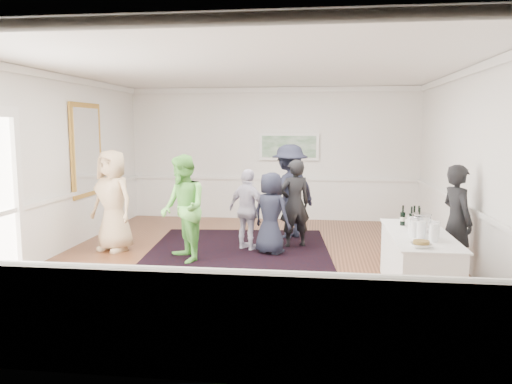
# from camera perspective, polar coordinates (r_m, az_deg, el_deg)

# --- Properties ---
(floor) EXTENTS (8.00, 8.00, 0.00)m
(floor) POSITION_cam_1_polar(r_m,az_deg,el_deg) (8.49, -0.70, -7.96)
(floor) COLOR brown
(floor) RESTS_ON ground
(ceiling) EXTENTS (7.00, 8.00, 0.02)m
(ceiling) POSITION_cam_1_polar(r_m,az_deg,el_deg) (8.24, -0.73, 14.02)
(ceiling) COLOR white
(ceiling) RESTS_ON wall_back
(wall_left) EXTENTS (0.02, 8.00, 3.20)m
(wall_left) POSITION_cam_1_polar(r_m,az_deg,el_deg) (9.36, -22.48, 2.86)
(wall_left) COLOR white
(wall_left) RESTS_ON floor
(wall_right) EXTENTS (0.02, 8.00, 3.20)m
(wall_right) POSITION_cam_1_polar(r_m,az_deg,el_deg) (8.47, 23.47, 2.38)
(wall_right) COLOR white
(wall_right) RESTS_ON floor
(wall_back) EXTENTS (7.00, 0.02, 3.20)m
(wall_back) POSITION_cam_1_polar(r_m,az_deg,el_deg) (12.18, 1.91, 4.38)
(wall_back) COLOR white
(wall_back) RESTS_ON floor
(wall_front) EXTENTS (7.00, 0.02, 3.20)m
(wall_front) POSITION_cam_1_polar(r_m,az_deg,el_deg) (4.31, -8.12, -1.48)
(wall_front) COLOR white
(wall_front) RESTS_ON floor
(wainscoting) EXTENTS (7.00, 8.00, 1.00)m
(wainscoting) POSITION_cam_1_polar(r_m,az_deg,el_deg) (8.37, -0.70, -4.67)
(wainscoting) COLOR white
(wainscoting) RESTS_ON floor
(mirror) EXTENTS (0.05, 1.25, 1.85)m
(mirror) POSITION_cam_1_polar(r_m,az_deg,el_deg) (10.48, -18.78, 4.57)
(mirror) COLOR gold
(mirror) RESTS_ON wall_left
(landscape_painting) EXTENTS (1.44, 0.06, 0.66)m
(landscape_painting) POSITION_cam_1_polar(r_m,az_deg,el_deg) (12.08, 3.78, 5.20)
(landscape_painting) COLOR white
(landscape_painting) RESTS_ON wall_back
(area_rug) EXTENTS (3.62, 4.54, 0.02)m
(area_rug) POSITION_cam_1_polar(r_m,az_deg,el_deg) (8.87, -2.12, -7.23)
(area_rug) COLOR black
(area_rug) RESTS_ON floor
(serving_table) EXTENTS (0.79, 2.08, 0.84)m
(serving_table) POSITION_cam_1_polar(r_m,az_deg,el_deg) (7.16, 18.01, -7.78)
(serving_table) COLOR white
(serving_table) RESTS_ON floor
(bartender) EXTENTS (0.59, 0.72, 1.71)m
(bartender) POSITION_cam_1_polar(r_m,az_deg,el_deg) (8.08, 21.97, -3.11)
(bartender) COLOR black
(bartender) RESTS_ON floor
(guest_tan) EXTENTS (1.06, 0.89, 1.85)m
(guest_tan) POSITION_cam_1_polar(r_m,az_deg,el_deg) (9.43, -16.06, -0.96)
(guest_tan) COLOR tan
(guest_tan) RESTS_ON floor
(guest_green) EXTENTS (1.05, 1.11, 1.81)m
(guest_green) POSITION_cam_1_polar(r_m,az_deg,el_deg) (8.42, -8.32, -1.88)
(guest_green) COLOR #65C14D
(guest_green) RESTS_ON floor
(guest_lilac) EXTENTS (0.94, 0.78, 1.50)m
(guest_lilac) POSITION_cam_1_polar(r_m,az_deg,el_deg) (9.13, -0.90, -2.04)
(guest_lilac) COLOR silver
(guest_lilac) RESTS_ON floor
(guest_dark_a) EXTENTS (1.39, 1.36, 1.91)m
(guest_dark_a) POSITION_cam_1_polar(r_m,az_deg,el_deg) (10.11, 3.86, 0.04)
(guest_dark_a) COLOR black
(guest_dark_a) RESTS_ON floor
(guest_dark_b) EXTENTS (0.71, 0.61, 1.66)m
(guest_dark_b) POSITION_cam_1_polar(r_m,az_deg,el_deg) (9.37, 4.43, -1.33)
(guest_dark_b) COLOR black
(guest_dark_b) RESTS_ON floor
(guest_navy) EXTENTS (0.85, 0.75, 1.47)m
(guest_navy) POSITION_cam_1_polar(r_m,az_deg,el_deg) (8.86, 1.72, -2.45)
(guest_navy) COLOR black
(guest_navy) RESTS_ON floor
(wine_bottles) EXTENTS (0.29, 0.25, 0.31)m
(wine_bottles) POSITION_cam_1_polar(r_m,az_deg,el_deg) (7.48, 17.53, -2.61)
(wine_bottles) COLOR black
(wine_bottles) RESTS_ON serving_table
(juice_pitchers) EXTENTS (0.36, 0.55, 0.24)m
(juice_pitchers) POSITION_cam_1_polar(r_m,az_deg,el_deg) (6.78, 18.57, -3.98)
(juice_pitchers) COLOR #8CBB42
(juice_pitchers) RESTS_ON serving_table
(ice_bucket) EXTENTS (0.26, 0.26, 0.25)m
(ice_bucket) POSITION_cam_1_polar(r_m,az_deg,el_deg) (7.17, 18.36, -3.40)
(ice_bucket) COLOR silver
(ice_bucket) RESTS_ON serving_table
(nut_bowl) EXTENTS (0.25, 0.25, 0.08)m
(nut_bowl) POSITION_cam_1_polar(r_m,az_deg,el_deg) (6.27, 18.38, -5.67)
(nut_bowl) COLOR white
(nut_bowl) RESTS_ON serving_table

